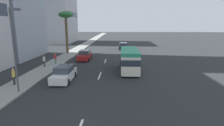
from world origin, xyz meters
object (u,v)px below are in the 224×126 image
at_px(minibus_second, 129,59).
at_px(pedestrian_near_lamp, 14,76).
at_px(car_third, 64,74).
at_px(car_lead, 123,46).
at_px(pedestrian_mid_block, 44,61).
at_px(palm_tree, 66,18).
at_px(pedestrian_by_tree, 55,58).
at_px(car_fourth, 85,55).
at_px(street_lamp, 14,42).

bearing_deg(minibus_second, pedestrian_near_lamp, 118.86).
bearing_deg(car_third, car_lead, 164.89).
relative_size(minibus_second, pedestrian_mid_block, 4.26).
bearing_deg(palm_tree, car_lead, -58.29).
bearing_deg(palm_tree, car_third, -165.31).
bearing_deg(car_third, minibus_second, 121.83).
xyz_separation_m(minibus_second, pedestrian_by_tree, (3.15, 10.89, -0.55)).
bearing_deg(car_fourth, pedestrian_near_lamp, -18.16).
relative_size(palm_tree, street_lamp, 1.15).
height_order(pedestrian_mid_block, pedestrian_by_tree, pedestrian_mid_block).
bearing_deg(pedestrian_by_tree, street_lamp, 110.24).
bearing_deg(palm_tree, pedestrian_mid_block, -178.92).
bearing_deg(car_lead, minibus_second, -178.84).
height_order(car_fourth, pedestrian_by_tree, pedestrian_by_tree).
height_order(pedestrian_mid_block, palm_tree, palm_tree).
bearing_deg(pedestrian_near_lamp, car_fourth, -36.25).
distance_m(car_third, pedestrian_mid_block, 7.28).
relative_size(pedestrian_near_lamp, pedestrian_by_tree, 1.04).
relative_size(car_fourth, palm_tree, 0.54).
bearing_deg(car_third, pedestrian_near_lamp, -66.37).
relative_size(car_lead, car_third, 0.97).
height_order(minibus_second, pedestrian_by_tree, minibus_second).
distance_m(car_fourth, pedestrian_near_lamp, 14.35).
relative_size(pedestrian_mid_block, palm_tree, 0.20).
bearing_deg(car_lead, palm_tree, 121.71).
bearing_deg(car_fourth, pedestrian_mid_block, -37.23).
distance_m(car_third, palm_tree, 19.81).
height_order(pedestrian_near_lamp, street_lamp, street_lamp).
bearing_deg(pedestrian_mid_block, minibus_second, -35.28).
height_order(minibus_second, pedestrian_mid_block, minibus_second).
relative_size(car_lead, minibus_second, 0.63).
bearing_deg(pedestrian_near_lamp, car_third, -84.46).
height_order(car_third, pedestrian_mid_block, pedestrian_mid_block).
height_order(car_lead, car_third, car_third).
bearing_deg(car_third, car_fourth, 179.81).
xyz_separation_m(pedestrian_near_lamp, palm_tree, (20.06, 0.32, 6.14)).
bearing_deg(pedestrian_near_lamp, pedestrian_mid_block, -17.46).
bearing_deg(pedestrian_near_lamp, palm_tree, -17.18).
distance_m(car_third, car_fourth, 11.69).
height_order(car_fourth, pedestrian_mid_block, pedestrian_mid_block).
height_order(minibus_second, car_third, minibus_second).
xyz_separation_m(pedestrian_mid_block, palm_tree, (12.43, 0.23, 6.15)).
distance_m(minibus_second, pedestrian_by_tree, 11.35).
xyz_separation_m(car_third, palm_tree, (18.13, 4.75, 6.43)).
distance_m(car_fourth, pedestrian_mid_block, 7.53).
bearing_deg(pedestrian_by_tree, pedestrian_near_lamp, 101.48).
relative_size(car_third, car_fourth, 1.01).
distance_m(car_lead, pedestrian_by_tree, 20.51).
relative_size(car_third, palm_tree, 0.54).
relative_size(car_third, pedestrian_by_tree, 2.84).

